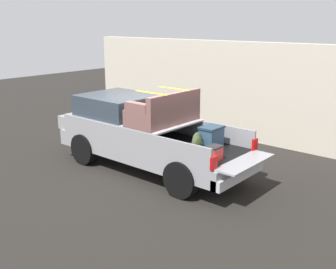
# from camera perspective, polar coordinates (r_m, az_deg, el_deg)

# --- Properties ---
(ground_plane) EXTENTS (40.00, 40.00, 0.00)m
(ground_plane) POSITION_cam_1_polar(r_m,az_deg,el_deg) (11.13, -2.36, -4.92)
(ground_plane) COLOR black
(pickup_truck) EXTENTS (6.05, 2.06, 2.23)m
(pickup_truck) POSITION_cam_1_polar(r_m,az_deg,el_deg) (11.07, -3.83, 0.35)
(pickup_truck) COLOR gray
(pickup_truck) RESTS_ON ground_plane
(building_facade) EXTENTS (11.17, 0.36, 3.28)m
(building_facade) POSITION_cam_1_polar(r_m,az_deg,el_deg) (14.58, 6.33, 6.62)
(building_facade) COLOR beige
(building_facade) RESTS_ON ground_plane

